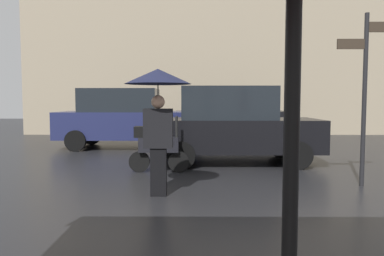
% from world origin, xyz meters
% --- Properties ---
extents(pedestrian_with_umbrella, '(1.09, 1.09, 2.09)m').
position_xyz_m(pedestrian_with_umbrella, '(-1.31, 3.33, 1.68)').
color(pedestrian_with_umbrella, black).
rests_on(pedestrian_with_umbrella, ground).
extents(parked_scooter, '(1.33, 0.32, 1.23)m').
position_xyz_m(parked_scooter, '(-1.54, 5.38, 0.55)').
color(parked_scooter, black).
rests_on(parked_scooter, ground).
extents(parked_car_left, '(4.08, 1.94, 1.92)m').
position_xyz_m(parked_car_left, '(0.55, 10.97, 0.98)').
color(parked_car_left, black).
rests_on(parked_car_left, ground).
extents(parked_car_right, '(4.11, 2.03, 1.92)m').
position_xyz_m(parked_car_right, '(0.25, 6.63, 0.97)').
color(parked_car_right, black).
rests_on(parked_car_right, ground).
extents(parked_car_distant, '(4.49, 1.99, 1.96)m').
position_xyz_m(parked_car_distant, '(-3.02, 9.65, 1.00)').
color(parked_car_distant, '#1E234C').
rests_on(parked_car_distant, ground).
extents(street_signpost, '(1.08, 0.08, 3.14)m').
position_xyz_m(street_signpost, '(2.38, 4.06, 1.90)').
color(street_signpost, black).
rests_on(street_signpost, ground).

